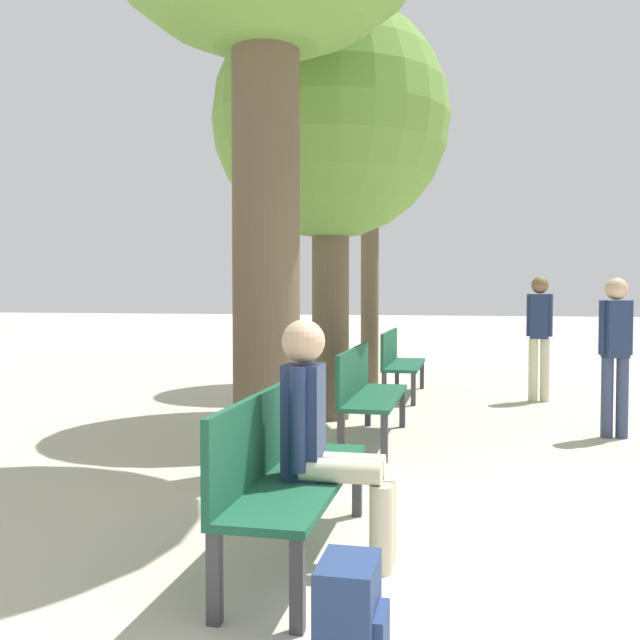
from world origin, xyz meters
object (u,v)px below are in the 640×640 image
Objects in this scene: pedestrian_mid at (615,347)px; person_seated at (325,434)px; pedestrian_far at (539,330)px; bench_row_2 at (398,358)px; bench_row_0 at (283,463)px; tree_row_1 at (331,124)px; tree_row_2 at (370,107)px; bench_row_1 at (365,388)px; backpack at (350,616)px.

person_seated is at bearing -119.70° from pedestrian_mid.
bench_row_2 is at bearing 177.03° from pedestrian_far.
bench_row_0 is at bearing -122.38° from pedestrian_mid.
tree_row_1 is 3.37m from tree_row_2.
person_seated is (0.82, -7.50, -3.66)m from tree_row_2.
tree_row_2 reaches higher than bench_row_1.
bench_row_1 is 1.07× the size of pedestrian_mid.
bench_row_2 is 1.07× the size of pedestrian_mid.
tree_row_2 is at bearing 114.12° from bench_row_2.
bench_row_0 is 4.04× the size of backpack.
bench_row_1 is 3.57m from pedestrian_far.
pedestrian_far is at bearing 79.43° from backpack.
bench_row_2 is at bearing 90.00° from bench_row_1.
bench_row_1 is at bearing 90.00° from bench_row_0.
person_seated is at bearing -85.63° from bench_row_1.
bench_row_1 is 2.54m from pedestrian_mid.
person_seated is 3.09× the size of backpack.
person_seated is 0.79× the size of pedestrian_far.
bench_row_2 is 1.03× the size of pedestrian_far.
person_seated reaches higher than backpack.
pedestrian_far is at bearing 57.84° from bench_row_1.
pedestrian_mid is at bearing 57.62° from bench_row_0.
bench_row_2 is 4.08m from tree_row_2.
person_seated reaches higher than bench_row_2.
pedestrian_far reaches higher than backpack.
tree_row_2 is 13.15× the size of backpack.
backpack is (0.55, -1.06, -0.32)m from bench_row_0.
tree_row_2 reaches higher than person_seated.
bench_row_1 is 3.10m from bench_row_2.
pedestrian_mid is (2.99, -0.48, -2.44)m from tree_row_1.
tree_row_2 reaches higher than pedestrian_mid.
pedestrian_far is (-0.52, 2.30, 0.04)m from pedestrian_mid.
pedestrian_mid is at bearing -77.27° from pedestrian_far.
person_seated is 4.38m from pedestrian_mid.
pedestrian_mid is (2.41, -2.40, 0.39)m from bench_row_2.
backpack is (0.55, -7.25, -0.32)m from bench_row_2.
backpack is at bearing -73.32° from person_seated.
pedestrian_far is at bearing -2.97° from bench_row_2.
pedestrian_mid is at bearing -9.15° from tree_row_1.
person_seated is at bearing -105.11° from pedestrian_far.
person_seated is (0.24, -6.21, 0.17)m from bench_row_2.
pedestrian_mid is (1.86, 4.85, 0.71)m from backpack.
pedestrian_far is (2.47, 1.82, -2.41)m from tree_row_1.
bench_row_2 is at bearing 94.35° from backpack.
pedestrian_far is (1.89, -0.10, 0.42)m from bench_row_2.
tree_row_1 is at bearing -90.00° from tree_row_2.
bench_row_0 is at bearing 177.99° from person_seated.
backpack is at bearing -110.93° from pedestrian_mid.
bench_row_1 is at bearing 94.37° from person_seated.
bench_row_2 is 6.21m from person_seated.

